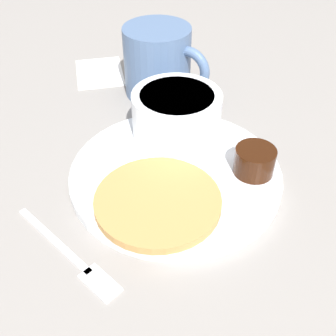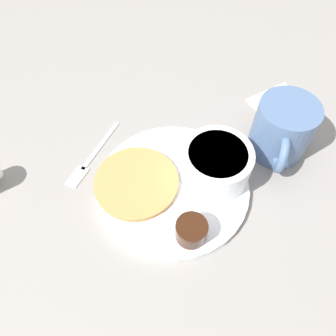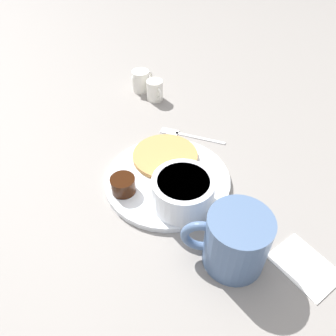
% 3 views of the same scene
% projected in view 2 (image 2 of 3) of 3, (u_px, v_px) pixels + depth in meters
% --- Properties ---
extents(ground_plane, '(4.00, 4.00, 0.00)m').
position_uv_depth(ground_plane, '(173.00, 188.00, 0.52)').
color(ground_plane, gray).
extents(plate, '(0.24, 0.24, 0.01)m').
position_uv_depth(plate, '(173.00, 187.00, 0.52)').
color(plate, white).
rests_on(plate, ground_plane).
extents(pancake_stack, '(0.13, 0.13, 0.01)m').
position_uv_depth(pancake_stack, '(136.00, 182.00, 0.51)').
color(pancake_stack, '#B78447').
rests_on(pancake_stack, plate).
extents(bowl, '(0.11, 0.11, 0.06)m').
position_uv_depth(bowl, '(216.00, 163.00, 0.50)').
color(bowl, white).
rests_on(bowl, plate).
extents(syrup_cup, '(0.05, 0.05, 0.03)m').
position_uv_depth(syrup_cup, '(191.00, 231.00, 0.45)').
color(syrup_cup, black).
rests_on(syrup_cup, plate).
extents(butter_ramekin, '(0.04, 0.04, 0.04)m').
position_uv_depth(butter_ramekin, '(230.00, 173.00, 0.51)').
color(butter_ramekin, white).
rests_on(butter_ramekin, plate).
extents(coffee_mug, '(0.12, 0.11, 0.10)m').
position_uv_depth(coffee_mug, '(282.00, 130.00, 0.53)').
color(coffee_mug, slate).
rests_on(coffee_mug, ground_plane).
extents(fork, '(0.14, 0.08, 0.00)m').
position_uv_depth(fork, '(89.00, 160.00, 0.55)').
color(fork, silver).
rests_on(fork, ground_plane).
extents(napkin, '(0.10, 0.08, 0.00)m').
position_uv_depth(napkin, '(277.00, 102.00, 0.63)').
color(napkin, white).
rests_on(napkin, ground_plane).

